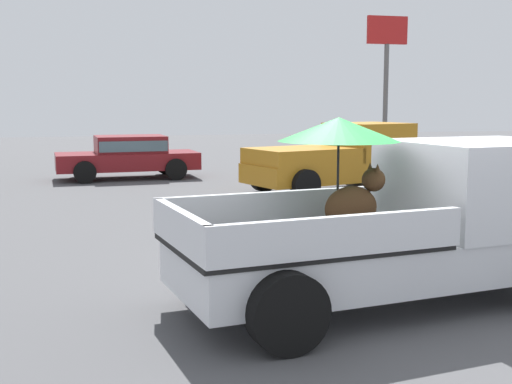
{
  "coord_description": "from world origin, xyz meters",
  "views": [
    {
      "loc": [
        -3.4,
        -6.94,
        2.38
      ],
      "look_at": [
        -1.06,
        2.05,
        1.1
      ],
      "focal_mm": 46.23,
      "sensor_mm": 36.0,
      "label": 1
    }
  ],
  "objects": [
    {
      "name": "ground_plane",
      "position": [
        0.0,
        0.0,
        0.0
      ],
      "size": [
        80.0,
        80.0,
        0.0
      ],
      "primitive_type": "plane",
      "color": "#4C4C4F"
    },
    {
      "name": "pickup_truck_main",
      "position": [
        0.45,
        0.08,
        0.98
      ],
      "size": [
        5.26,
        2.81,
        2.2
      ],
      "rotation": [
        0.0,
        0.0,
        0.14
      ],
      "color": "black",
      "rests_on": "ground"
    },
    {
      "name": "pickup_truck_red",
      "position": [
        3.19,
        9.48,
        0.87
      ],
      "size": [
        5.12,
        3.23,
        1.8
      ],
      "rotation": [
        0.0,
        0.0,
        0.3
      ],
      "color": "black",
      "rests_on": "ground"
    },
    {
      "name": "parked_sedan_near",
      "position": [
        -2.09,
        13.81,
        0.74
      ],
      "size": [
        4.4,
        2.18,
        1.33
      ],
      "rotation": [
        0.0,
        0.0,
        3.2
      ],
      "color": "black",
      "rests_on": "ground"
    },
    {
      "name": "motel_sign",
      "position": [
        6.33,
        13.35,
        3.62
      ],
      "size": [
        1.4,
        0.16,
        5.15
      ],
      "color": "#59595B",
      "rests_on": "ground"
    }
  ]
}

